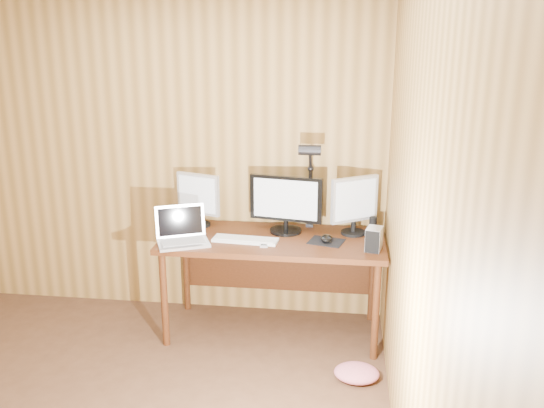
% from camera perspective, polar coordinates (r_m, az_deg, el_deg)
% --- Properties ---
extents(room_shell, '(4.00, 4.00, 4.00)m').
position_cam_1_polar(room_shell, '(2.81, -23.57, -3.79)').
color(room_shell, '#492E1C').
rests_on(room_shell, ground).
extents(desk, '(1.60, 0.70, 0.75)m').
position_cam_1_polar(desk, '(4.27, 0.21, -4.60)').
color(desk, '#45210E').
rests_on(desk, floor).
extents(monitor_center, '(0.54, 0.24, 0.43)m').
position_cam_1_polar(monitor_center, '(4.22, 1.38, 0.06)').
color(monitor_center, black).
rests_on(monitor_center, desk).
extents(monitor_left, '(0.35, 0.17, 0.41)m').
position_cam_1_polar(monitor_left, '(4.40, -7.32, 0.57)').
color(monitor_left, black).
rests_on(monitor_left, desk).
extents(monitor_right, '(0.34, 0.24, 0.43)m').
position_cam_1_polar(monitor_right, '(4.21, 8.17, 0.03)').
color(monitor_right, black).
rests_on(monitor_right, desk).
extents(laptop, '(0.43, 0.39, 0.25)m').
position_cam_1_polar(laptop, '(4.11, -8.91, -2.92)').
color(laptop, silver).
rests_on(laptop, desk).
extents(keyboard, '(0.47, 0.18, 0.02)m').
position_cam_1_polar(keyboard, '(4.09, -2.66, -3.55)').
color(keyboard, white).
rests_on(keyboard, desk).
extents(mousepad, '(0.28, 0.25, 0.00)m').
position_cam_1_polar(mousepad, '(4.10, 5.40, -3.72)').
color(mousepad, black).
rests_on(mousepad, desk).
extents(mouse, '(0.11, 0.14, 0.04)m').
position_cam_1_polar(mouse, '(4.09, 5.41, -3.42)').
color(mouse, black).
rests_on(mouse, mousepad).
extents(hard_drive, '(0.13, 0.16, 0.16)m').
position_cam_1_polar(hard_drive, '(3.96, 10.07, -3.44)').
color(hard_drive, silver).
rests_on(hard_drive, desk).
extents(phone, '(0.06, 0.11, 0.01)m').
position_cam_1_polar(phone, '(4.01, -0.76, -4.02)').
color(phone, silver).
rests_on(phone, desk).
extents(speaker, '(0.06, 0.06, 0.13)m').
position_cam_1_polar(speaker, '(4.27, 9.95, -2.15)').
color(speaker, black).
rests_on(speaker, desk).
extents(desk_lamp, '(0.16, 0.23, 0.70)m').
position_cam_1_polar(desk_lamp, '(4.22, 3.78, 3.05)').
color(desk_lamp, black).
rests_on(desk_lamp, desk).
extents(fabric_pile, '(0.31, 0.27, 0.09)m').
position_cam_1_polar(fabric_pile, '(3.93, 8.38, -16.24)').
color(fabric_pile, '#C9616F').
rests_on(fabric_pile, floor).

